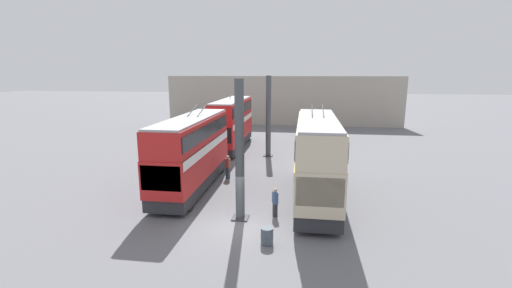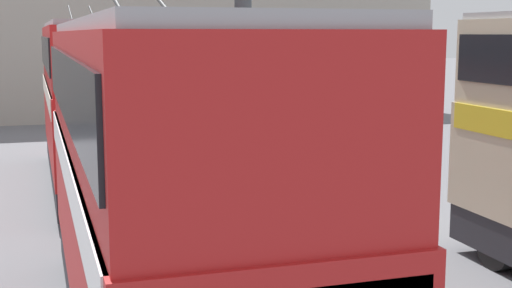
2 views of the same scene
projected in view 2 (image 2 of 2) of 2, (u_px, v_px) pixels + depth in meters
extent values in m
cube|color=#A8A093|center=(142.00, 54.00, 39.73)|extent=(0.50, 36.00, 7.48)
cylinder|color=#42474C|center=(243.00, 68.00, 20.78)|extent=(0.50, 0.50, 7.76)
cube|color=#333338|center=(244.00, 196.00, 21.37)|extent=(0.90, 0.90, 0.08)
cylinder|color=black|center=(497.00, 244.00, 14.82)|extent=(1.09, 0.30, 1.09)
cylinder|color=black|center=(180.00, 251.00, 14.44)|extent=(1.02, 0.30, 1.02)
cylinder|color=black|center=(73.00, 261.00, 13.82)|extent=(1.02, 0.30, 1.02)
cube|color=red|center=(159.00, 224.00, 10.24)|extent=(10.89, 2.50, 2.23)
cube|color=white|center=(158.00, 166.00, 10.11)|extent=(10.57, 2.54, 0.55)
cube|color=red|center=(156.00, 90.00, 9.94)|extent=(10.79, 2.42, 1.62)
cube|color=black|center=(156.00, 84.00, 9.93)|extent=(10.46, 2.51, 0.89)
cube|color=#9E9EA3|center=(155.00, 26.00, 9.81)|extent=(10.68, 2.25, 0.14)
cylinder|color=#282828|center=(162.00, 4.00, 11.14)|extent=(2.35, 0.07, 0.65)
cylinder|color=#282828|center=(117.00, 3.00, 10.93)|extent=(2.35, 0.07, 0.65)
cylinder|color=black|center=(143.00, 198.00, 19.26)|extent=(0.98, 0.30, 0.98)
cylinder|color=black|center=(62.00, 203.00, 18.64)|extent=(0.98, 0.30, 0.98)
cylinder|color=black|center=(110.00, 150.00, 27.19)|extent=(0.98, 0.30, 0.98)
cylinder|color=black|center=(53.00, 152.00, 26.57)|extent=(0.98, 0.30, 0.98)
cube|color=#28282D|center=(90.00, 166.00, 22.98)|extent=(11.18, 2.45, 0.77)
cube|color=red|center=(88.00, 119.00, 22.75)|extent=(11.41, 2.50, 2.29)
cube|color=silver|center=(87.00, 91.00, 22.61)|extent=(11.07, 2.54, 0.55)
cube|color=red|center=(86.00, 55.00, 22.44)|extent=(11.30, 2.42, 1.76)
cube|color=black|center=(86.00, 52.00, 22.42)|extent=(10.95, 2.51, 0.97)
cube|color=#9E9EA3|center=(85.00, 24.00, 22.29)|extent=(11.18, 2.25, 0.14)
cube|color=black|center=(106.00, 136.00, 17.39)|extent=(0.12, 2.30, 1.47)
cylinder|color=#282828|center=(92.00, 14.00, 23.68)|extent=(2.35, 0.07, 0.65)
cylinder|color=#282828|center=(71.00, 14.00, 23.48)|extent=(2.35, 0.07, 0.65)
cube|color=#384251|center=(239.00, 272.00, 13.45)|extent=(0.33, 0.36, 0.85)
cube|color=#934C42|center=(239.00, 232.00, 13.33)|extent=(0.43, 0.48, 0.74)
sphere|color=tan|center=(239.00, 206.00, 13.26)|extent=(0.24, 0.24, 0.24)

